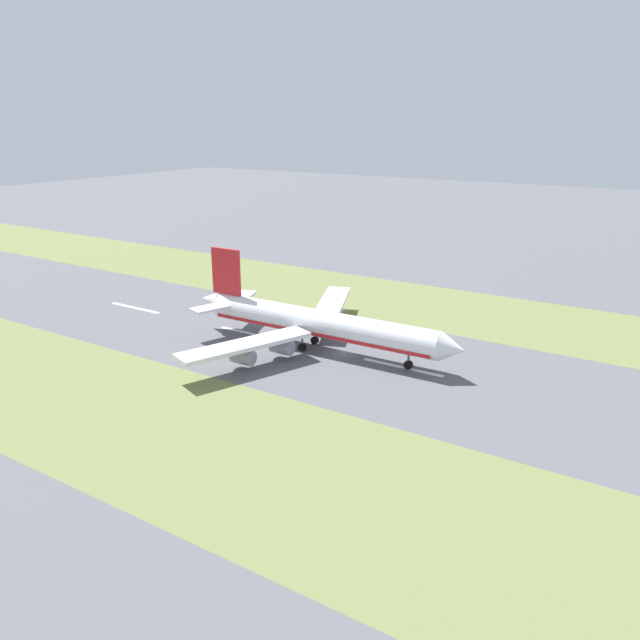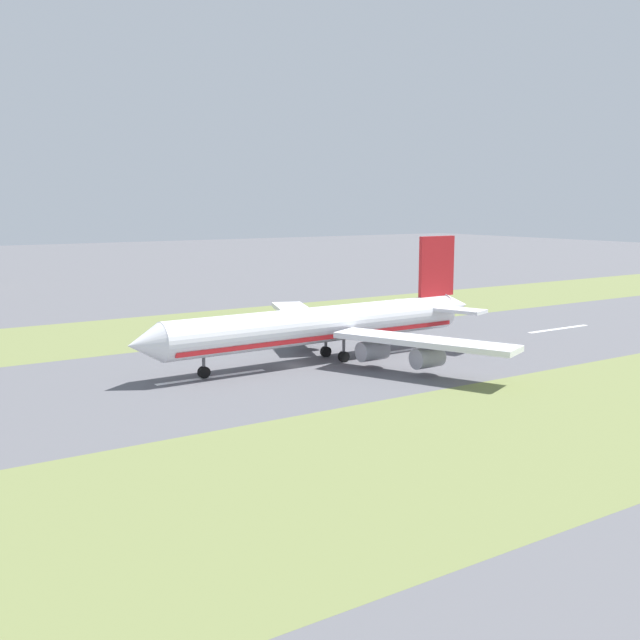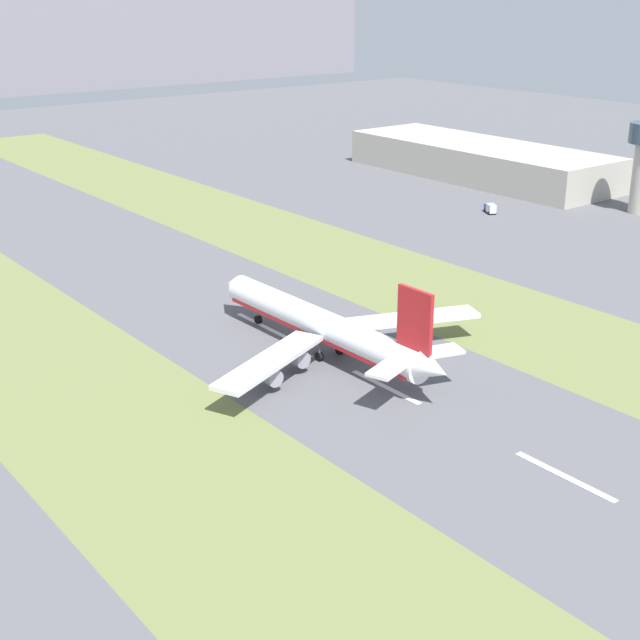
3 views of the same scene
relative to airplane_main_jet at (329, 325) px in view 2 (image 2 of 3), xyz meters
The scene contains 7 objects.
ground_plane 9.35m from the airplane_main_jet, 93.70° to the left, with size 800.00×800.00×0.00m, color #56565B.
grass_median_west 46.41m from the airplane_main_jet, behind, with size 40.00×600.00×0.01m, color olive.
grass_median_east 45.51m from the airplane_main_jet, ahead, with size 40.00×600.00×0.01m, color olive.
centreline_dash_near 58.41m from the airplane_main_jet, 90.46° to the right, with size 1.20×18.00×0.01m, color silver.
centreline_dash_mid 19.07m from the airplane_main_jet, 91.46° to the right, with size 1.20×18.00×0.01m, color silver.
centreline_dash_far 22.72m from the airplane_main_jet, 91.21° to the left, with size 1.20×18.00×0.01m, color silver.
airplane_main_jet is the anchor object (origin of this frame).
Camera 2 is at (-101.40, 62.35, 26.05)m, focal length 42.00 mm.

